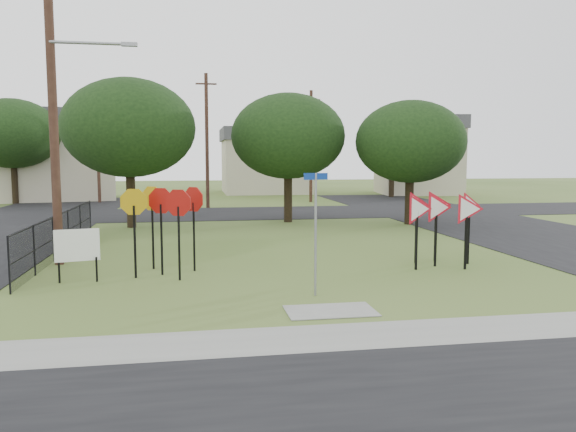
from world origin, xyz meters
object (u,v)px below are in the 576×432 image
object	(u,v)px
stop_sign_cluster	(164,210)
yield_sign_cluster	(440,211)
info_board	(77,247)
street_name_sign	(316,226)

from	to	relation	value
stop_sign_cluster	yield_sign_cluster	xyz separation A→B (m)	(8.58, -0.07, -0.14)
stop_sign_cluster	info_board	bearing A→B (deg)	-163.45
street_name_sign	yield_sign_cluster	distance (m)	5.71
street_name_sign	stop_sign_cluster	world-z (taller)	street_name_sign
info_board	street_name_sign	bearing A→B (deg)	-22.47
stop_sign_cluster	info_board	size ratio (longest dim) A/B	1.74
yield_sign_cluster	stop_sign_cluster	bearing A→B (deg)	179.52
yield_sign_cluster	info_board	world-z (taller)	yield_sign_cluster
street_name_sign	info_board	xyz separation A→B (m)	(-6.15, 2.54, -0.77)
street_name_sign	info_board	size ratio (longest dim) A/B	2.06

